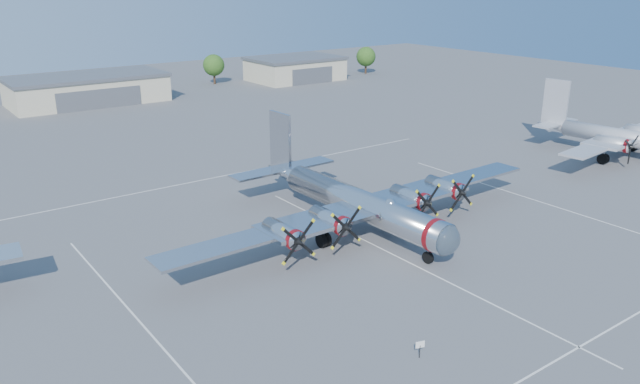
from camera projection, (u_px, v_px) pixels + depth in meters
ground at (363, 239)px, 57.50m from camera, size 260.00×260.00×0.00m
parking_lines at (375, 246)px, 56.17m from camera, size 60.00×50.08×0.01m
hangar_center at (87, 89)px, 119.10m from camera, size 28.60×14.60×5.40m
hangar_east at (295, 68)px, 145.94m from camera, size 20.60×14.60×5.40m
tree_east at (214, 65)px, 139.99m from camera, size 4.80×4.80×6.64m
tree_far_east at (366, 57)px, 155.13m from camera, size 4.80×4.80×6.64m
main_bomber_b29 at (352, 228)px, 60.13m from camera, size 42.50×29.50×9.28m
twin_engine_east at (609, 155)px, 84.63m from camera, size 31.59×24.30×9.32m
info_placard at (420, 346)px, 39.35m from camera, size 0.61×0.23×1.19m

